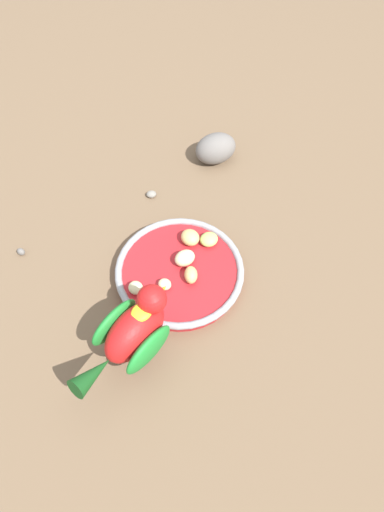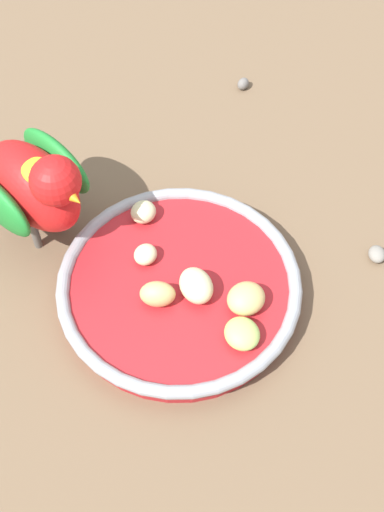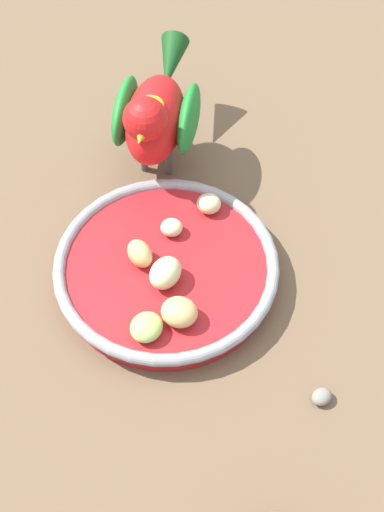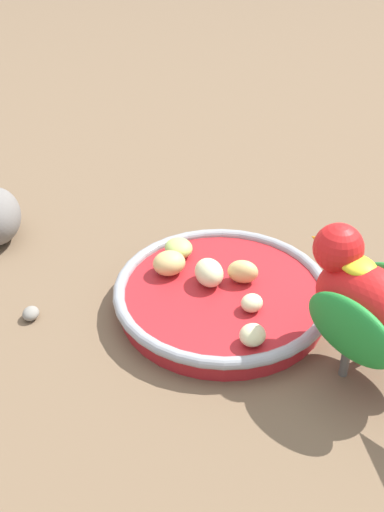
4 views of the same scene
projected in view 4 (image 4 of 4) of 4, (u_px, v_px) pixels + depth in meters
ground_plane at (199, 317)px, 0.70m from camera, size 4.00×4.00×0.00m
feeding_bowl at (222, 296)px, 0.71m from camera, size 0.24×0.24×0.03m
apple_piece_0 at (243, 272)px, 0.71m from camera, size 0.04×0.04×0.03m
apple_piece_1 at (209, 273)px, 0.71m from camera, size 0.04×0.05×0.03m
apple_piece_2 at (253, 335)px, 0.63m from camera, size 0.03×0.03×0.02m
apple_piece_3 at (179, 248)px, 0.75m from camera, size 0.04×0.04×0.02m
apple_piece_4 at (169, 263)px, 0.72m from camera, size 0.05×0.04×0.03m
apple_piece_5 at (252, 303)px, 0.67m from camera, size 0.03×0.02×0.02m
parrot at (374, 306)px, 0.59m from camera, size 0.10×0.21×0.15m
pebble_0 at (31, 313)px, 0.70m from camera, size 0.03×0.03×0.01m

